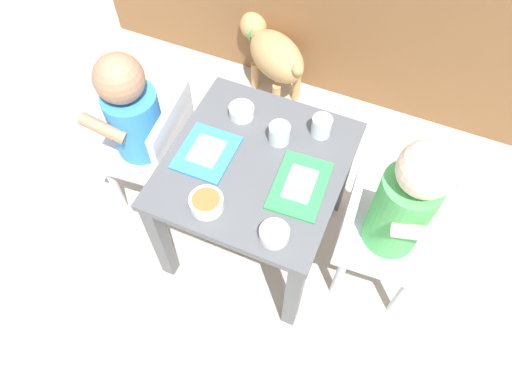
% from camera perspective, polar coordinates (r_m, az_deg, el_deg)
% --- Properties ---
extents(ground_plane, '(7.00, 7.00, 0.00)m').
position_cam_1_polar(ground_plane, '(1.73, 0.00, -5.31)').
color(ground_plane, beige).
extents(dining_table, '(0.51, 0.54, 0.46)m').
position_cam_1_polar(dining_table, '(1.41, 0.00, 1.59)').
color(dining_table, '#515459').
rests_on(dining_table, ground).
extents(seated_child_left, '(0.30, 0.30, 0.68)m').
position_cam_1_polar(seated_child_left, '(1.53, -14.35, 8.58)').
color(seated_child_left, silver).
rests_on(seated_child_left, ground).
extents(seated_child_right, '(0.30, 0.30, 0.72)m').
position_cam_1_polar(seated_child_right, '(1.32, 17.06, -1.98)').
color(seated_child_right, silver).
rests_on(seated_child_right, ground).
extents(dog, '(0.38, 0.32, 0.31)m').
position_cam_1_polar(dog, '(2.05, 2.08, 16.73)').
color(dog, tan).
rests_on(dog, ground).
extents(food_tray_left, '(0.16, 0.18, 0.02)m').
position_cam_1_polar(food_tray_left, '(1.36, -6.11, 4.88)').
color(food_tray_left, '#388CD8').
rests_on(food_tray_left, dining_table).
extents(food_tray_right, '(0.15, 0.21, 0.02)m').
position_cam_1_polar(food_tray_right, '(1.30, 5.41, 0.85)').
color(food_tray_right, green).
rests_on(food_tray_right, dining_table).
extents(water_cup_left, '(0.06, 0.06, 0.06)m').
position_cam_1_polar(water_cup_left, '(1.37, 2.88, 7.10)').
color(water_cup_left, white).
rests_on(water_cup_left, dining_table).
extents(water_cup_right, '(0.06, 0.06, 0.06)m').
position_cam_1_polar(water_cup_right, '(1.40, 8.03, 7.90)').
color(water_cup_right, white).
rests_on(water_cup_right, dining_table).
extents(cereal_bowl_right_side, '(0.08, 0.08, 0.04)m').
position_cam_1_polar(cereal_bowl_right_side, '(1.44, -1.79, 9.90)').
color(cereal_bowl_right_side, white).
rests_on(cereal_bowl_right_side, dining_table).
extents(veggie_bowl_near, '(0.09, 0.09, 0.04)m').
position_cam_1_polar(veggie_bowl_near, '(1.25, -6.12, -1.31)').
color(veggie_bowl_near, white).
rests_on(veggie_bowl_near, dining_table).
extents(cereal_bowl_left_side, '(0.08, 0.08, 0.03)m').
position_cam_1_polar(cereal_bowl_left_side, '(1.20, 2.26, -5.15)').
color(cereal_bowl_left_side, silver).
rests_on(cereal_bowl_left_side, dining_table).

